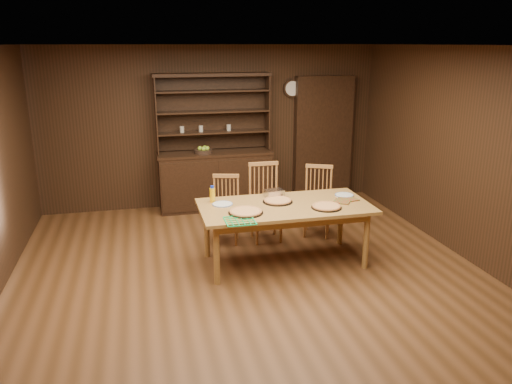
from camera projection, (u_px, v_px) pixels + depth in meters
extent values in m
plane|color=brown|center=(254.00, 281.00, 5.72)|extent=(6.00, 6.00, 0.00)
plane|color=beige|center=(253.00, 45.00, 4.97)|extent=(6.00, 6.00, 0.00)
plane|color=#351D10|center=(212.00, 127.00, 8.14)|extent=(5.50, 0.00, 5.50)
plane|color=#351D10|center=(387.00, 312.00, 2.55)|extent=(5.50, 0.00, 5.50)
plane|color=#351D10|center=(477.00, 158.00, 5.96)|extent=(0.00, 6.00, 6.00)
cube|color=black|center=(215.00, 181.00, 8.15)|extent=(1.80, 0.50, 0.90)
cube|color=black|center=(215.00, 153.00, 8.01)|extent=(1.84, 0.52, 0.04)
cube|color=black|center=(212.00, 112.00, 8.04)|extent=(1.80, 0.02, 1.20)
cube|color=black|center=(156.00, 115.00, 7.71)|extent=(0.02, 0.32, 1.20)
cube|color=black|center=(267.00, 112.00, 8.10)|extent=(0.02, 0.32, 1.20)
cube|color=black|center=(212.00, 75.00, 7.73)|extent=(1.84, 0.34, 0.05)
cylinder|color=#A79D8E|center=(182.00, 129.00, 7.86)|extent=(0.07, 0.07, 0.10)
cylinder|color=#A79D8E|center=(201.00, 129.00, 7.93)|extent=(0.07, 0.07, 0.10)
cube|color=black|center=(323.00, 138.00, 8.55)|extent=(1.00, 0.18, 2.10)
cylinder|color=black|center=(292.00, 88.00, 8.23)|extent=(0.30, 0.04, 0.30)
cylinder|color=#F3E6CF|center=(293.00, 88.00, 8.21)|extent=(0.24, 0.01, 0.24)
cube|color=#A17338|center=(285.00, 206.00, 6.01)|extent=(2.05, 1.03, 0.04)
cylinder|color=#A17338|center=(217.00, 255.00, 5.56)|extent=(0.07, 0.07, 0.71)
cylinder|color=#A17338|center=(207.00, 230.00, 6.28)|extent=(0.07, 0.07, 0.71)
cylinder|color=#A17338|center=(366.00, 241.00, 5.96)|extent=(0.07, 0.07, 0.71)
cylinder|color=#A17338|center=(341.00, 219.00, 6.69)|extent=(0.07, 0.07, 0.71)
cube|color=#B8733F|center=(226.00, 215.00, 6.74)|extent=(0.45, 0.44, 0.04)
cylinder|color=#B8733F|center=(214.00, 233.00, 6.68)|extent=(0.03, 0.03, 0.36)
cylinder|color=#B8733F|center=(216.00, 226.00, 6.93)|extent=(0.03, 0.03, 0.36)
cylinder|color=#B8733F|center=(236.00, 233.00, 6.67)|extent=(0.03, 0.03, 0.36)
cylinder|color=#B8733F|center=(237.00, 226.00, 6.93)|extent=(0.03, 0.03, 0.36)
cube|color=#B8733F|center=(226.00, 176.00, 6.74)|extent=(0.36, 0.12, 0.05)
cube|color=#B8733F|center=(266.00, 209.00, 6.80)|extent=(0.44, 0.42, 0.04)
cylinder|color=#B8733F|center=(257.00, 230.00, 6.69)|extent=(0.04, 0.04, 0.43)
cylinder|color=#B8733F|center=(252.00, 222.00, 6.98)|extent=(0.04, 0.04, 0.43)
cylinder|color=#B8733F|center=(281.00, 228.00, 6.76)|extent=(0.04, 0.04, 0.43)
cylinder|color=#B8733F|center=(275.00, 220.00, 7.05)|extent=(0.04, 0.04, 0.43)
cube|color=#B8733F|center=(263.00, 164.00, 6.80)|extent=(0.42, 0.04, 0.05)
cube|color=#B8733F|center=(317.00, 207.00, 7.00)|extent=(0.53, 0.52, 0.04)
cylinder|color=#B8733F|center=(305.00, 224.00, 6.96)|extent=(0.03, 0.03, 0.39)
cylinder|color=#B8733F|center=(307.00, 217.00, 7.23)|extent=(0.03, 0.03, 0.39)
cylinder|color=#B8733F|center=(327.00, 226.00, 6.90)|extent=(0.03, 0.03, 0.39)
cylinder|color=#B8733F|center=(328.00, 219.00, 7.17)|extent=(0.03, 0.03, 0.39)
cube|color=#B8733F|center=(319.00, 166.00, 6.99)|extent=(0.36, 0.19, 0.05)
cylinder|color=black|center=(246.00, 213.00, 5.71)|extent=(0.40, 0.40, 0.01)
cylinder|color=#E5BA61|center=(246.00, 211.00, 5.71)|extent=(0.37, 0.37, 0.02)
torus|color=#CD8749|center=(246.00, 211.00, 5.71)|extent=(0.38, 0.38, 0.03)
cylinder|color=black|center=(326.00, 208.00, 5.89)|extent=(0.36, 0.36, 0.01)
cylinder|color=#E5BA61|center=(326.00, 206.00, 5.89)|extent=(0.33, 0.33, 0.02)
torus|color=#CD8749|center=(326.00, 206.00, 5.89)|extent=(0.34, 0.34, 0.03)
cylinder|color=black|center=(278.00, 202.00, 6.11)|extent=(0.37, 0.37, 0.01)
cylinder|color=#E5BA61|center=(278.00, 200.00, 6.11)|extent=(0.33, 0.33, 0.02)
torus|color=#CD8749|center=(278.00, 200.00, 6.11)|extent=(0.34, 0.34, 0.03)
cylinder|color=silver|center=(223.00, 204.00, 6.01)|extent=(0.25, 0.25, 0.01)
torus|color=navy|center=(223.00, 204.00, 6.01)|extent=(0.25, 0.25, 0.01)
cylinder|color=silver|center=(344.00, 195.00, 6.36)|extent=(0.24, 0.24, 0.01)
torus|color=navy|center=(344.00, 195.00, 6.36)|extent=(0.24, 0.24, 0.01)
cube|color=silver|center=(274.00, 193.00, 6.32)|extent=(0.25, 0.20, 0.09)
cylinder|color=#F2B10C|center=(212.00, 195.00, 6.08)|extent=(0.07, 0.07, 0.18)
cylinder|color=#1327A1|center=(212.00, 187.00, 6.05)|extent=(0.04, 0.04, 0.03)
cube|color=#AD1314|center=(349.00, 199.00, 6.20)|extent=(0.23, 0.23, 0.01)
cube|color=#AD1314|center=(342.00, 201.00, 6.11)|extent=(0.27, 0.27, 0.01)
cylinder|color=black|center=(203.00, 151.00, 7.91)|extent=(0.29, 0.29, 0.06)
sphere|color=#9EC133|center=(200.00, 148.00, 7.88)|extent=(0.08, 0.08, 0.08)
sphere|color=#9EC133|center=(205.00, 148.00, 7.93)|extent=(0.08, 0.08, 0.08)
sphere|color=#9EC133|center=(204.00, 149.00, 7.85)|extent=(0.08, 0.08, 0.08)
sphere|color=#9EC133|center=(207.00, 148.00, 7.89)|extent=(0.08, 0.08, 0.08)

